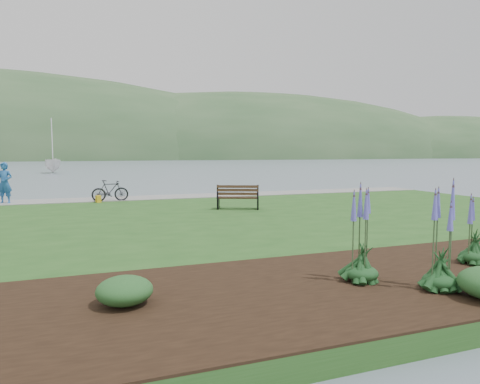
{
  "coord_description": "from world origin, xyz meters",
  "views": [
    {
      "loc": [
        -3.43,
        -16.42,
        2.85
      ],
      "look_at": [
        2.36,
        -0.71,
        1.3
      ],
      "focal_mm": 32.0,
      "sensor_mm": 36.0,
      "label": 1
    }
  ],
  "objects": [
    {
      "name": "ground",
      "position": [
        0.0,
        0.0,
        0.0
      ],
      "size": [
        600.0,
        600.0,
        0.0
      ],
      "primitive_type": "plane",
      "color": "slate",
      "rests_on": "ground"
    },
    {
      "name": "lawn",
      "position": [
        0.0,
        -2.0,
        0.2
      ],
      "size": [
        34.0,
        20.0,
        0.4
      ],
      "primitive_type": "cube",
      "color": "#224E1B",
      "rests_on": "ground"
    },
    {
      "name": "shoreline_path",
      "position": [
        0.0,
        6.9,
        0.42
      ],
      "size": [
        34.0,
        2.2,
        0.03
      ],
      "primitive_type": "cube",
      "color": "gray",
      "rests_on": "lawn"
    },
    {
      "name": "garden_bed",
      "position": [
        3.0,
        -9.8,
        0.42
      ],
      "size": [
        24.0,
        4.4,
        0.04
      ],
      "primitive_type": "cube",
      "color": "black",
      "rests_on": "lawn"
    },
    {
      "name": "far_hillside",
      "position": [
        20.0,
        170.0,
        0.0
      ],
      "size": [
        580.0,
        80.0,
        38.0
      ],
      "primitive_type": null,
      "color": "#31542F",
      "rests_on": "ground"
    },
    {
      "name": "park_bench",
      "position": [
        2.82,
        0.8,
        0.95
      ],
      "size": [
        1.92,
        1.37,
        1.11
      ],
      "rotation": [
        0.0,
        0.0,
        -0.41
      ],
      "color": "black",
      "rests_on": "lawn"
    },
    {
      "name": "person",
      "position": [
        -6.96,
        6.65,
        1.57
      ],
      "size": [
        1.01,
        0.86,
        2.34
      ],
      "primitive_type": "imported",
      "rotation": [
        0.0,
        0.0,
        -0.39
      ],
      "color": "#21589A",
      "rests_on": "lawn"
    },
    {
      "name": "bicycle_b",
      "position": [
        -2.17,
        5.89,
        0.94
      ],
      "size": [
        0.57,
        1.8,
        1.08
      ],
      "primitive_type": "imported",
      "rotation": [
        0.0,
        0.0,
        1.6
      ],
      "color": "black",
      "rests_on": "lawn"
    },
    {
      "name": "sailboat",
      "position": [
        -7.27,
        48.28,
        0.0
      ],
      "size": [
        10.28,
        10.42,
        24.09
      ],
      "primitive_type": "imported",
      "rotation": [
        0.0,
        0.0,
        0.13
      ],
      "color": "silver",
      "rests_on": "ground"
    },
    {
      "name": "pannier",
      "position": [
        -2.75,
        5.61,
        0.57
      ],
      "size": [
        0.28,
        0.36,
        0.34
      ],
      "primitive_type": "cube",
      "rotation": [
        0.0,
        0.0,
        0.24
      ],
      "color": "gold",
      "rests_on": "lawn"
    },
    {
      "name": "echium_0",
      "position": [
        2.43,
        -10.75,
        1.28
      ],
      "size": [
        0.62,
        0.62,
        2.07
      ],
      "color": "#153B1B",
      "rests_on": "garden_bed"
    },
    {
      "name": "echium_1",
      "position": [
        4.53,
        -9.62,
        1.12
      ],
      "size": [
        0.62,
        0.62,
        1.74
      ],
      "color": "#153B1B",
      "rests_on": "garden_bed"
    },
    {
      "name": "echium_4",
      "position": [
        1.42,
        -9.86,
        1.33
      ],
      "size": [
        0.62,
        0.62,
        2.19
      ],
      "color": "#153B1B",
      "rests_on": "garden_bed"
    },
    {
      "name": "shrub_0",
      "position": [
        -2.87,
        -9.59,
        0.66
      ],
      "size": [
        0.9,
        0.9,
        0.45
      ],
      "primitive_type": "ellipsoid",
      "color": "#1E4C21",
      "rests_on": "garden_bed"
    }
  ]
}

